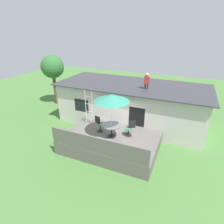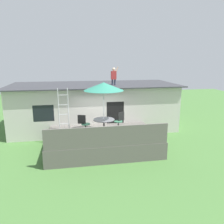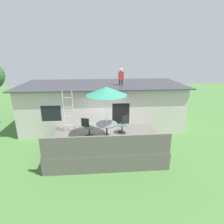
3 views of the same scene
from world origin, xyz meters
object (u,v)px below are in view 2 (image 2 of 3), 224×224
(patio_chair_right, at_px, (119,121))
(person_figure, at_px, (114,75))
(patio_umbrella, at_px, (104,86))
(step_ladder, at_px, (63,110))
(patio_table, at_px, (104,122))
(patio_chair_left, at_px, (84,124))

(patio_chair_right, bearing_deg, person_figure, -124.81)
(patio_umbrella, distance_m, step_ladder, 2.48)
(step_ladder, bearing_deg, patio_table, -25.35)
(patio_chair_left, relative_size, patio_chair_right, 1.00)
(patio_chair_left, xyz_separation_m, patio_chair_right, (1.83, 0.21, 0.00))
(patio_umbrella, height_order, patio_chair_left, patio_umbrella)
(patio_umbrella, distance_m, person_figure, 3.33)
(patio_table, height_order, person_figure, person_figure)
(patio_chair_right, bearing_deg, patio_chair_left, -23.81)
(patio_chair_left, height_order, patio_chair_right, same)
(patio_chair_right, bearing_deg, patio_table, 0.00)
(patio_chair_left, bearing_deg, patio_umbrella, 0.00)
(step_ladder, height_order, patio_chair_left, step_ladder)
(patio_umbrella, distance_m, patio_chair_left, 2.13)
(patio_umbrella, xyz_separation_m, patio_chair_left, (-0.94, 0.31, -1.89))
(person_figure, bearing_deg, step_ladder, -143.82)
(patio_table, height_order, patio_umbrella, patio_umbrella)
(step_ladder, bearing_deg, patio_chair_left, -31.51)
(patio_umbrella, relative_size, person_figure, 2.29)
(patio_umbrella, xyz_separation_m, step_ladder, (-1.94, 0.92, -1.25))
(patio_table, bearing_deg, patio_chair_left, 161.94)
(patio_umbrella, bearing_deg, step_ladder, 154.65)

